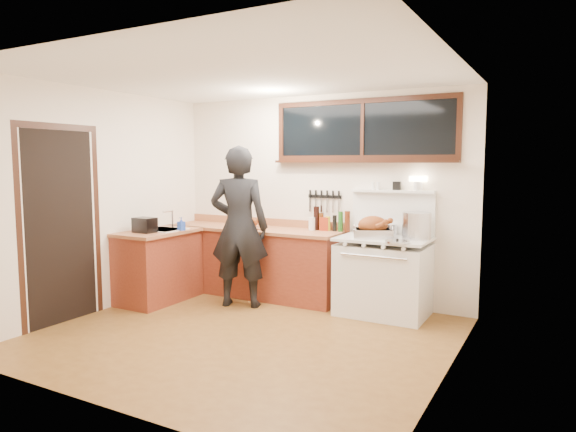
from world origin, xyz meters
The scene contains 20 objects.
ground_plane centered at (0.00, 0.00, -0.01)m, with size 4.00×3.50×0.02m, color brown.
room_shell centered at (0.00, 0.00, 1.65)m, with size 4.10×3.60×2.65m.
counter_back centered at (-0.80, 1.45, 0.45)m, with size 2.44×0.64×1.00m.
counter_left centered at (-1.70, 0.62, 0.45)m, with size 0.64×1.09×0.90m.
sink_unit centered at (-1.68, 0.70, 0.85)m, with size 0.50×0.45×0.37m.
vintage_stove centered at (1.00, 1.41, 0.47)m, with size 1.02×0.74×1.60m.
back_window centered at (0.60, 1.72, 2.06)m, with size 2.32×0.13×0.77m.
left_doorway centered at (-1.99, -0.55, 1.09)m, with size 0.02×1.04×2.17m.
knife_strip centered at (0.10, 1.73, 1.31)m, with size 0.46×0.03×0.28m.
man centered at (-0.66, 0.91, 0.98)m, with size 0.83×0.68×1.95m.
soap_bottle centered at (-1.43, 0.76, 0.98)m, with size 0.08×0.09×0.17m.
toaster centered at (-1.70, 0.40, 0.99)m, with size 0.27×0.19×0.18m.
cutting_board centered at (-0.79, 1.35, 0.95)m, with size 0.49×0.43×0.14m.
roast_turkey centered at (0.89, 1.35, 1.00)m, with size 0.53×0.47×0.25m.
stockpot centered at (1.35, 1.48, 1.05)m, with size 0.35×0.35×0.30m.
saucepan centered at (0.99, 1.65, 0.96)m, with size 0.21×0.30×0.13m.
pot_lid centered at (1.24, 1.10, 0.91)m, with size 0.29×0.29×0.04m.
coffee_tin centered at (0.15, 1.63, 0.98)m, with size 0.12×0.11×0.17m.
pitcher centered at (0.00, 1.57, 0.98)m, with size 0.10×0.10×0.16m.
bottle_cluster centered at (0.23, 1.63, 1.02)m, with size 0.49×0.07×0.30m.
Camera 1 is at (2.81, -4.21, 1.76)m, focal length 32.00 mm.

